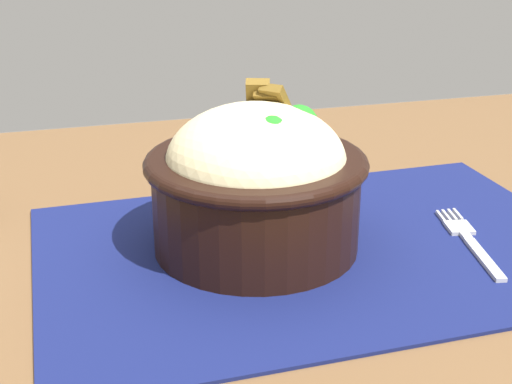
# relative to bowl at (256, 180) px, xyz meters

# --- Properties ---
(table) EXTENTS (1.22, 0.80, 0.77)m
(table) POSITION_rel_bowl_xyz_m (0.03, 0.01, -0.13)
(table) COLOR brown
(table) RESTS_ON ground_plane
(placemat) EXTENTS (0.47, 0.32, 0.00)m
(placemat) POSITION_rel_bowl_xyz_m (0.05, -0.02, -0.06)
(placemat) COLOR #11194C
(placemat) RESTS_ON table
(bowl) EXTENTS (0.19, 0.19, 0.14)m
(bowl) POSITION_rel_bowl_xyz_m (0.00, 0.00, 0.00)
(bowl) COLOR black
(bowl) RESTS_ON placemat
(fork) EXTENTS (0.04, 0.14, 0.00)m
(fork) POSITION_rel_bowl_xyz_m (0.18, -0.04, -0.06)
(fork) COLOR #BBBBBB
(fork) RESTS_ON placemat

